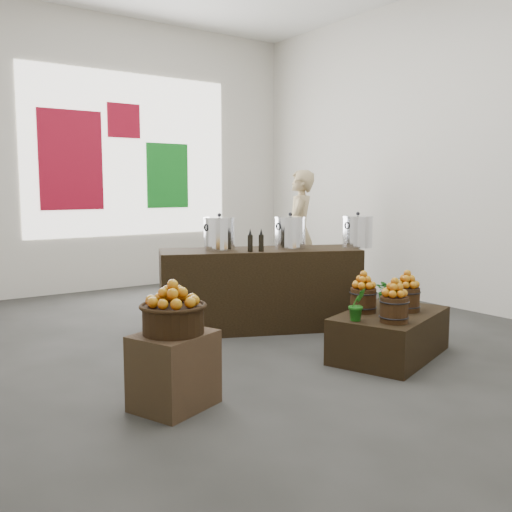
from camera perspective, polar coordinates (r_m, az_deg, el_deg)
ground at (r=5.86m, az=-1.24°, el=-8.15°), size 7.00×7.00×0.00m
back_wall at (r=8.79m, az=-14.31°, el=9.81°), size 6.00×0.04×4.00m
back_opening at (r=8.89m, az=-12.43°, el=9.82°), size 3.20×0.02×2.40m
deco_red_left at (r=8.56m, az=-18.01°, el=9.10°), size 0.90×0.04×1.40m
deco_green_right at (r=9.12m, az=-8.84°, el=7.94°), size 0.70×0.04×1.00m
deco_red_upper at (r=8.88m, az=-13.10°, el=13.05°), size 0.50×0.04×0.50m
crate at (r=4.05m, az=-8.19°, el=-11.24°), size 0.64×0.59×0.53m
wicker_basket at (r=3.96m, az=-8.28°, el=-6.31°), size 0.42×0.42×0.19m
apples_in_basket at (r=3.92m, az=-8.32°, el=-3.70°), size 0.33×0.33×0.18m
display_table at (r=5.32m, az=13.24°, el=-7.65°), size 1.34×1.07×0.40m
apple_bucket_front_left at (r=4.89m, az=13.63°, el=-5.22°), size 0.23×0.23×0.21m
apples_in_bucket_front_left at (r=4.86m, az=13.70°, el=-3.08°), size 0.17×0.17×0.16m
apple_bucket_front_right at (r=5.36m, az=14.83°, el=-4.21°), size 0.23×0.23×0.21m
apples_in_bucket_front_right at (r=5.33m, az=14.89°, el=-2.25°), size 0.17×0.17×0.16m
apple_bucket_rear at (r=5.23m, az=10.66°, el=-4.37°), size 0.23×0.23×0.21m
apples_in_bucket_rear at (r=5.20m, az=10.71°, el=-2.36°), size 0.17×0.17×0.16m
herb_garnish_right at (r=5.59m, az=13.03°, el=-3.36°), size 0.28×0.25×0.28m
herb_garnish_left at (r=4.88m, az=10.10°, el=-4.78°), size 0.17×0.15×0.28m
counter at (r=6.14m, az=0.37°, el=-3.32°), size 2.20×1.46×0.86m
stock_pot_left at (r=5.99m, az=-3.67°, el=2.14°), size 0.33×0.33×0.33m
stock_pot_center at (r=6.14m, az=3.44°, el=2.26°), size 0.33×0.33×0.33m
stock_pot_right at (r=6.38m, az=10.12°, el=2.34°), size 0.33×0.33×0.33m
oil_cruets at (r=5.86m, az=0.80°, el=1.63°), size 0.16×0.11×0.24m
shopper at (r=8.13m, az=4.35°, el=2.36°), size 0.76×0.75×1.76m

